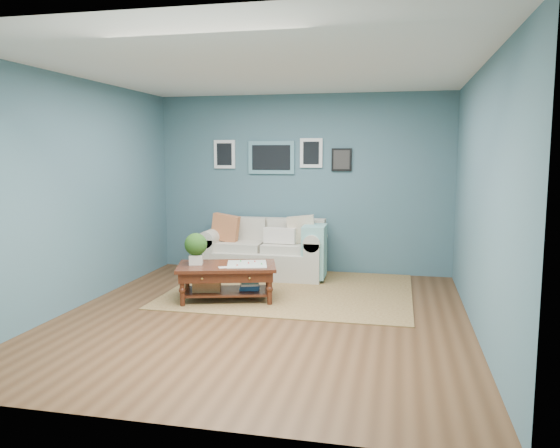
# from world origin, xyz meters

# --- Properties ---
(room_shell) EXTENTS (5.00, 5.02, 2.70)m
(room_shell) POSITION_xyz_m (-0.01, 0.06, 1.36)
(room_shell) COLOR brown
(room_shell) RESTS_ON ground
(area_rug) EXTENTS (3.14, 2.51, 0.01)m
(area_rug) POSITION_xyz_m (0.08, 1.22, 0.01)
(area_rug) COLOR brown
(area_rug) RESTS_ON ground
(loveseat) EXTENTS (1.82, 0.83, 0.94)m
(loveseat) POSITION_xyz_m (-0.40, 2.02, 0.38)
(loveseat) COLOR beige
(loveseat) RESTS_ON ground
(coffee_table) EXTENTS (1.34, 1.00, 0.84)m
(coffee_table) POSITION_xyz_m (-0.67, 0.59, 0.37)
(coffee_table) COLOR #38140E
(coffee_table) RESTS_ON ground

